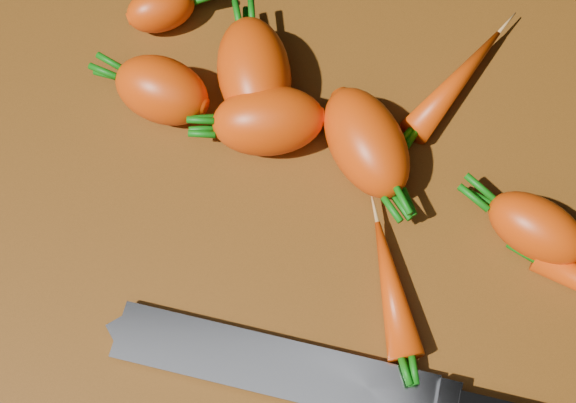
{
  "coord_description": "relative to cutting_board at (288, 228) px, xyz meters",
  "views": [
    {
      "loc": [
        0.0,
        -0.21,
        0.53
      ],
      "look_at": [
        0.0,
        0.01,
        0.03
      ],
      "focal_mm": 50.0,
      "sensor_mm": 36.0,
      "label": 1
    }
  ],
  "objects": [
    {
      "name": "ground",
      "position": [
        0.0,
        0.0,
        -0.01
      ],
      "size": [
        2.0,
        2.0,
        0.01
      ],
      "primitive_type": "cube",
      "color": "black"
    },
    {
      "name": "cutting_board",
      "position": [
        0.0,
        0.0,
        0.0
      ],
      "size": [
        0.5,
        0.4,
        0.01
      ],
      "primitive_type": "cube",
      "color": "brown",
      "rests_on": "ground"
    },
    {
      "name": "carrot_0",
      "position": [
        -0.09,
        0.09,
        0.03
      ],
      "size": [
        0.08,
        0.07,
        0.05
      ],
      "primitive_type": "ellipsoid",
      "rotation": [
        0.0,
        0.0,
        2.75
      ],
      "color": "#D5430D",
      "rests_on": "cutting_board"
    },
    {
      "name": "carrot_1",
      "position": [
        0.05,
        0.05,
        0.03
      ],
      "size": [
        0.08,
        0.1,
        0.05
      ],
      "primitive_type": "ellipsoid",
      "rotation": [
        0.0,
        0.0,
        -1.13
      ],
      "color": "#D5430D",
      "rests_on": "cutting_board"
    },
    {
      "name": "carrot_2",
      "position": [
        -0.03,
        0.11,
        0.03
      ],
      "size": [
        0.07,
        0.1,
        0.05
      ],
      "primitive_type": "ellipsoid",
      "rotation": [
        0.0,
        0.0,
        1.74
      ],
      "color": "#D5430D",
      "rests_on": "cutting_board"
    },
    {
      "name": "carrot_3",
      "position": [
        -0.01,
        0.07,
        0.03
      ],
      "size": [
        0.08,
        0.06,
        0.05
      ],
      "primitive_type": "ellipsoid",
      "rotation": [
        0.0,
        0.0,
        3.24
      ],
      "color": "#D5430D",
      "rests_on": "cutting_board"
    },
    {
      "name": "carrot_4",
      "position": [
        -0.1,
        0.17,
        0.02
      ],
      "size": [
        0.06,
        0.05,
        0.04
      ],
      "primitive_type": "ellipsoid",
      "rotation": [
        0.0,
        0.0,
        0.4
      ],
      "color": "#D5430D",
      "rests_on": "cutting_board"
    },
    {
      "name": "carrot_5",
      "position": [
        0.17,
        -0.01,
        0.03
      ],
      "size": [
        0.08,
        0.07,
        0.04
      ],
      "primitive_type": "ellipsoid",
      "rotation": [
        0.0,
        0.0,
        2.57
      ],
      "color": "#D5430D",
      "rests_on": "cutting_board"
    },
    {
      "name": "carrot_6",
      "position": [
        0.12,
        0.11,
        0.02
      ],
      "size": [
        0.09,
        0.1,
        0.02
      ],
      "primitive_type": "ellipsoid",
      "rotation": [
        0.0,
        0.0,
        0.9
      ],
      "color": "#D5430D",
      "rests_on": "cutting_board"
    },
    {
      "name": "carrot_8",
      "position": [
        0.07,
        -0.05,
        0.02
      ],
      "size": [
        0.04,
        0.1,
        0.02
      ],
      "primitive_type": "ellipsoid",
      "rotation": [
        0.0,
        0.0,
        1.74
      ],
      "color": "#D5430D",
      "rests_on": "cutting_board"
    },
    {
      "name": "knife",
      "position": [
        0.01,
        -0.11,
        0.01
      ],
      "size": [
        0.34,
        0.1,
        0.02
      ],
      "rotation": [
        0.0,
        0.0,
        -0.22
      ],
      "color": "gray",
      "rests_on": "cutting_board"
    }
  ]
}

